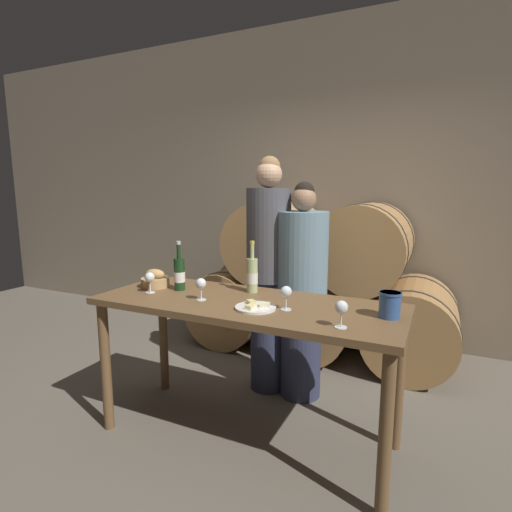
{
  "coord_description": "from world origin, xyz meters",
  "views": [
    {
      "loc": [
        1.03,
        -2.04,
        1.54
      ],
      "look_at": [
        0.0,
        0.14,
        1.13
      ],
      "focal_mm": 28.0,
      "sensor_mm": 36.0,
      "label": 1
    }
  ],
  "objects_px": {
    "wine_glass_right": "(341,308)",
    "wine_glass_center": "(286,293)",
    "blue_crock": "(390,304)",
    "cheese_plate": "(255,307)",
    "person_left": "(268,274)",
    "wine_bottle_red": "(179,274)",
    "tasting_table": "(246,320)",
    "person_right": "(302,292)",
    "wine_glass_left": "(201,284)",
    "wine_bottle_white": "(252,275)",
    "bread_basket": "(155,280)",
    "wine_glass_far_left": "(150,278)"
  },
  "relations": [
    {
      "from": "wine_glass_right",
      "to": "wine_glass_center",
      "type": "bearing_deg",
      "value": 155.28
    },
    {
      "from": "blue_crock",
      "to": "cheese_plate",
      "type": "bearing_deg",
      "value": -167.17
    },
    {
      "from": "person_left",
      "to": "wine_bottle_red",
      "type": "distance_m",
      "value": 0.71
    },
    {
      "from": "tasting_table",
      "to": "person_right",
      "type": "xyz_separation_m",
      "value": [
        0.13,
        0.65,
        0.03
      ]
    },
    {
      "from": "wine_bottle_red",
      "to": "wine_glass_left",
      "type": "bearing_deg",
      "value": -29.48
    },
    {
      "from": "tasting_table",
      "to": "person_right",
      "type": "height_order",
      "value": "person_right"
    },
    {
      "from": "wine_bottle_red",
      "to": "wine_bottle_white",
      "type": "bearing_deg",
      "value": 18.44
    },
    {
      "from": "wine_bottle_white",
      "to": "wine_glass_right",
      "type": "distance_m",
      "value": 0.8
    },
    {
      "from": "wine_bottle_red",
      "to": "wine_glass_left",
      "type": "distance_m",
      "value": 0.3
    },
    {
      "from": "blue_crock",
      "to": "tasting_table",
      "type": "bearing_deg",
      "value": -177.05
    },
    {
      "from": "person_right",
      "to": "wine_bottle_white",
      "type": "xyz_separation_m",
      "value": [
        -0.19,
        -0.44,
        0.2
      ]
    },
    {
      "from": "wine_bottle_red",
      "to": "blue_crock",
      "type": "relative_size",
      "value": 2.39
    },
    {
      "from": "wine_bottle_red",
      "to": "cheese_plate",
      "type": "xyz_separation_m",
      "value": [
        0.63,
        -0.17,
        -0.1
      ]
    },
    {
      "from": "wine_glass_left",
      "to": "wine_glass_right",
      "type": "relative_size",
      "value": 1.0
    },
    {
      "from": "person_right",
      "to": "person_left",
      "type": "bearing_deg",
      "value": 179.98
    },
    {
      "from": "person_left",
      "to": "wine_glass_left",
      "type": "relative_size",
      "value": 13.24
    },
    {
      "from": "wine_bottle_white",
      "to": "wine_bottle_red",
      "type": "bearing_deg",
      "value": -161.56
    },
    {
      "from": "bread_basket",
      "to": "wine_glass_left",
      "type": "bearing_deg",
      "value": -17.52
    },
    {
      "from": "person_left",
      "to": "bread_basket",
      "type": "relative_size",
      "value": 9.38
    },
    {
      "from": "blue_crock",
      "to": "wine_glass_center",
      "type": "xyz_separation_m",
      "value": [
        -0.53,
        -0.1,
        0.02
      ]
    },
    {
      "from": "tasting_table",
      "to": "cheese_plate",
      "type": "distance_m",
      "value": 0.21
    },
    {
      "from": "wine_bottle_white",
      "to": "cheese_plate",
      "type": "bearing_deg",
      "value": -61.48
    },
    {
      "from": "bread_basket",
      "to": "wine_glass_far_left",
      "type": "bearing_deg",
      "value": -62.72
    },
    {
      "from": "person_left",
      "to": "person_right",
      "type": "height_order",
      "value": "person_left"
    },
    {
      "from": "wine_glass_center",
      "to": "tasting_table",
      "type": "bearing_deg",
      "value": 167.85
    },
    {
      "from": "wine_glass_center",
      "to": "wine_glass_far_left",
      "type": "bearing_deg",
      "value": -178.23
    },
    {
      "from": "blue_crock",
      "to": "bread_basket",
      "type": "relative_size",
      "value": 0.71
    },
    {
      "from": "bread_basket",
      "to": "wine_glass_far_left",
      "type": "xyz_separation_m",
      "value": [
        0.07,
        -0.14,
        0.05
      ]
    },
    {
      "from": "person_left",
      "to": "wine_glass_left",
      "type": "distance_m",
      "value": 0.76
    },
    {
      "from": "blue_crock",
      "to": "wine_glass_center",
      "type": "bearing_deg",
      "value": -169.26
    },
    {
      "from": "wine_glass_far_left",
      "to": "person_right",
      "type": "bearing_deg",
      "value": 43.74
    },
    {
      "from": "blue_crock",
      "to": "wine_glass_right",
      "type": "xyz_separation_m",
      "value": [
        -0.19,
        -0.26,
        0.02
      ]
    },
    {
      "from": "wine_glass_far_left",
      "to": "blue_crock",
      "type": "bearing_deg",
      "value": 5.1
    },
    {
      "from": "wine_bottle_red",
      "to": "bread_basket",
      "type": "bearing_deg",
      "value": -179.38
    },
    {
      "from": "wine_bottle_white",
      "to": "cheese_plate",
      "type": "height_order",
      "value": "wine_bottle_white"
    },
    {
      "from": "person_left",
      "to": "wine_bottle_red",
      "type": "xyz_separation_m",
      "value": [
        -0.38,
        -0.6,
        0.08
      ]
    },
    {
      "from": "person_right",
      "to": "wine_glass_center",
      "type": "height_order",
      "value": "person_right"
    },
    {
      "from": "person_right",
      "to": "wine_glass_center",
      "type": "distance_m",
      "value": 0.75
    },
    {
      "from": "wine_glass_far_left",
      "to": "wine_bottle_white",
      "type": "bearing_deg",
      "value": 26.73
    },
    {
      "from": "wine_bottle_red",
      "to": "wine_glass_left",
      "type": "height_order",
      "value": "wine_bottle_red"
    },
    {
      "from": "cheese_plate",
      "to": "wine_glass_left",
      "type": "relative_size",
      "value": 1.71
    },
    {
      "from": "wine_glass_far_left",
      "to": "wine_glass_right",
      "type": "bearing_deg",
      "value": -5.84
    },
    {
      "from": "wine_glass_center",
      "to": "wine_bottle_white",
      "type": "bearing_deg",
      "value": 141.45
    },
    {
      "from": "bread_basket",
      "to": "wine_glass_right",
      "type": "xyz_separation_m",
      "value": [
        1.33,
        -0.27,
        0.05
      ]
    },
    {
      "from": "wine_glass_far_left",
      "to": "wine_bottle_red",
      "type": "bearing_deg",
      "value": 48.02
    },
    {
      "from": "person_left",
      "to": "cheese_plate",
      "type": "xyz_separation_m",
      "value": [
        0.25,
        -0.77,
        -0.02
      ]
    },
    {
      "from": "person_left",
      "to": "wine_glass_far_left",
      "type": "relative_size",
      "value": 13.24
    },
    {
      "from": "wine_bottle_white",
      "to": "blue_crock",
      "type": "distance_m",
      "value": 0.88
    },
    {
      "from": "wine_bottle_white",
      "to": "wine_glass_far_left",
      "type": "relative_size",
      "value": 2.48
    },
    {
      "from": "tasting_table",
      "to": "wine_glass_right",
      "type": "bearing_deg",
      "value": -19.34
    }
  ]
}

